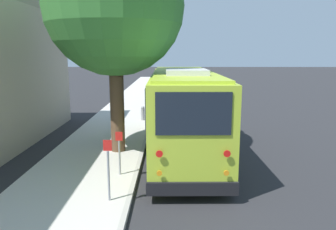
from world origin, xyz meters
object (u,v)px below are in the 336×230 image
object	(u,v)px
parked_sedan_tan	(172,84)
parked_sedan_silver	(171,79)
parked_sedan_blue	(168,90)
parked_sedan_black	(171,99)
shuttle_bus	(183,109)
fire_hydrant	(143,113)
parked_sedan_gray	(171,76)
sign_post_near	(108,170)
sign_post_far	(119,153)

from	to	relation	value
parked_sedan_tan	parked_sedan_silver	bearing A→B (deg)	3.33
parked_sedan_blue	parked_sedan_black	bearing A→B (deg)	178.88
parked_sedan_tan	parked_sedan_black	bearing A→B (deg)	-177.73
shuttle_bus	parked_sedan_black	world-z (taller)	shuttle_bus
parked_sedan_black	parked_sedan_blue	size ratio (longest dim) A/B	0.95
parked_sedan_tan	fire_hydrant	world-z (taller)	parked_sedan_tan
shuttle_bus	parked_sedan_tan	xyz separation A→B (m)	(23.43, 0.31, -1.22)
parked_sedan_gray	fire_hydrant	world-z (taller)	parked_sedan_gray
parked_sedan_black	parked_sedan_gray	size ratio (longest dim) A/B	0.96
shuttle_bus	parked_sedan_silver	bearing A→B (deg)	-0.18
parked_sedan_gray	parked_sedan_black	bearing A→B (deg)	-176.47
parked_sedan_black	parked_sedan_tan	bearing A→B (deg)	-0.79
parked_sedan_silver	sign_post_near	world-z (taller)	sign_post_near
sign_post_near	shuttle_bus	bearing A→B (deg)	-25.05
parked_sedan_blue	sign_post_near	world-z (taller)	sign_post_near
parked_sedan_blue	parked_sedan_gray	size ratio (longest dim) A/B	1.00
parked_sedan_gray	sign_post_far	distance (m)	37.76
parked_sedan_blue	parked_sedan_gray	bearing A→B (deg)	-4.34
sign_post_far	parked_sedan_silver	bearing A→B (deg)	-3.10
parked_sedan_blue	fire_hydrant	xyz separation A→B (m)	(-11.15, 1.42, -0.03)
sign_post_near	sign_post_far	size ratio (longest dim) A/B	1.17
parked_sedan_black	sign_post_far	size ratio (longest dim) A/B	3.17
fire_hydrant	shuttle_bus	bearing A→B (deg)	-160.58
parked_sedan_tan	sign_post_far	world-z (taller)	sign_post_far
parked_sedan_silver	parked_sedan_blue	bearing A→B (deg)	174.30
sign_post_far	shuttle_bus	bearing A→B (deg)	-38.49
parked_sedan_tan	parked_sedan_gray	xyz separation A→B (m)	(11.66, 0.08, -0.00)
shuttle_bus	sign_post_far	bearing A→B (deg)	140.59
sign_post_near	sign_post_far	bearing A→B (deg)	0.00
parked_sedan_tan	parked_sedan_silver	distance (m)	5.70
parked_sedan_silver	sign_post_far	size ratio (longest dim) A/B	3.31
parked_sedan_tan	shuttle_bus	bearing A→B (deg)	-176.52
parked_sedan_tan	sign_post_far	size ratio (longest dim) A/B	3.05
sign_post_near	sign_post_far	world-z (taller)	sign_post_near
parked_sedan_tan	sign_post_near	size ratio (longest dim) A/B	2.60
parked_sedan_blue	sign_post_far	xyz separation A→B (m)	(-19.63, 1.45, 0.28)
parked_sedan_silver	fire_hydrant	bearing A→B (deg)	171.44
parked_sedan_silver	sign_post_near	bearing A→B (deg)	172.65
shuttle_bus	parked_sedan_gray	world-z (taller)	shuttle_bus
sign_post_far	sign_post_near	bearing A→B (deg)	180.00
parked_sedan_silver	fire_hydrant	size ratio (longest dim) A/B	5.64
shuttle_bus	sign_post_near	size ratio (longest dim) A/B	5.57
sign_post_near	fire_hydrant	bearing A→B (deg)	-0.18
shuttle_bus	sign_post_near	world-z (taller)	shuttle_bus
parked_sedan_black	shuttle_bus	bearing A→B (deg)	-178.32
parked_sedan_blue	parked_sedan_gray	world-z (taller)	parked_sedan_gray
parked_sedan_black	parked_sedan_tan	size ratio (longest dim) A/B	1.04
parked_sedan_gray	fire_hydrant	xyz separation A→B (m)	(-29.24, 1.66, -0.04)
parked_sedan_blue	sign_post_near	bearing A→B (deg)	172.58
parked_sedan_black	parked_sedan_silver	distance (m)	17.77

